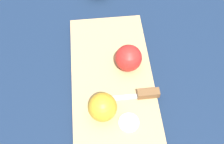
{
  "coord_description": "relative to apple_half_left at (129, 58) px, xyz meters",
  "views": [
    {
      "loc": [
        0.36,
        -0.05,
        0.64
      ],
      "look_at": [
        0.0,
        0.0,
        0.04
      ],
      "focal_mm": 42.0,
      "sensor_mm": 36.0,
      "label": 1
    }
  ],
  "objects": [
    {
      "name": "ground_plane",
      "position": [
        0.03,
        -0.05,
        -0.06
      ],
      "size": [
        4.0,
        4.0,
        0.0
      ],
      "primitive_type": "plane",
      "color": "#14233D"
    },
    {
      "name": "cutting_board",
      "position": [
        0.03,
        -0.05,
        -0.05
      ],
      "size": [
        0.44,
        0.24,
        0.02
      ],
      "color": "tan",
      "rests_on": "ground_plane"
    },
    {
      "name": "apple_half_left",
      "position": [
        0.0,
        0.0,
        0.0
      ],
      "size": [
        0.07,
        0.07,
        0.07
      ],
      "rotation": [
        0.0,
        0.0,
        0.77
      ],
      "color": "red",
      "rests_on": "cutting_board"
    },
    {
      "name": "apple_half_right",
      "position": [
        0.13,
        -0.09,
        -0.0
      ],
      "size": [
        0.07,
        0.07,
        0.07
      ],
      "rotation": [
        0.0,
        0.0,
        5.06
      ],
      "color": "gold",
      "rests_on": "cutting_board"
    },
    {
      "name": "knife",
      "position": [
        0.1,
        0.03,
        -0.03
      ],
      "size": [
        0.02,
        0.15,
        0.02
      ],
      "rotation": [
        0.0,
        0.0,
        -1.61
      ],
      "color": "silver",
      "rests_on": "cutting_board"
    },
    {
      "name": "apple_slice",
      "position": [
        0.17,
        -0.03,
        -0.03
      ],
      "size": [
        0.05,
        0.05,
        0.01
      ],
      "color": "beige",
      "rests_on": "cutting_board"
    }
  ]
}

